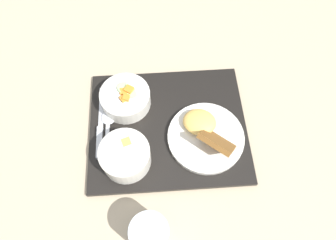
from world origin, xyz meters
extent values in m
plane|color=tan|center=(0.00, 0.00, 0.00)|extent=(4.00, 4.00, 0.00)
cube|color=black|center=(0.00, 0.00, 0.01)|extent=(0.42, 0.36, 0.01)
cylinder|color=silver|center=(-0.11, 0.06, 0.04)|extent=(0.12, 0.12, 0.05)
torus|color=silver|center=(-0.11, 0.06, 0.05)|extent=(0.13, 0.13, 0.01)
cylinder|color=#A8D184|center=(-0.12, 0.06, 0.05)|extent=(0.05, 0.05, 0.01)
cylinder|color=#A8D184|center=(-0.10, 0.07, 0.05)|extent=(0.04, 0.04, 0.02)
cylinder|color=#A8D184|center=(-0.11, 0.08, 0.06)|extent=(0.05, 0.05, 0.01)
cylinder|color=#A8D184|center=(-0.09, 0.06, 0.06)|extent=(0.05, 0.05, 0.01)
cube|color=orange|center=(-0.11, 0.06, 0.06)|extent=(0.02, 0.02, 0.01)
cube|color=orange|center=(-0.11, 0.04, 0.06)|extent=(0.02, 0.02, 0.01)
cube|color=orange|center=(-0.10, 0.04, 0.06)|extent=(0.02, 0.02, 0.01)
cube|color=orange|center=(-0.10, 0.07, 0.06)|extent=(0.03, 0.03, 0.01)
cylinder|color=silver|center=(-0.09, -0.10, 0.04)|extent=(0.11, 0.11, 0.06)
torus|color=silver|center=(-0.09, -0.10, 0.07)|extent=(0.11, 0.11, 0.01)
cylinder|color=olive|center=(-0.09, -0.10, 0.05)|extent=(0.10, 0.10, 0.05)
cube|color=tan|center=(-0.09, -0.07, 0.07)|extent=(0.03, 0.03, 0.01)
cylinder|color=silver|center=(0.09, -0.03, 0.02)|extent=(0.18, 0.18, 0.01)
ellipsoid|color=#EAB756|center=(0.08, 0.00, 0.04)|extent=(0.09, 0.08, 0.03)
cube|color=brown|center=(0.12, -0.05, 0.05)|extent=(0.10, 0.10, 0.07)
cube|color=silver|center=(-0.17, 0.04, 0.01)|extent=(0.03, 0.12, 0.00)
cube|color=silver|center=(-0.16, -0.06, 0.02)|extent=(0.02, 0.08, 0.01)
ellipsoid|color=silver|center=(-0.15, 0.01, 0.02)|extent=(0.04, 0.04, 0.01)
cube|color=silver|center=(-0.14, -0.05, 0.02)|extent=(0.02, 0.09, 0.01)
cylinder|color=silver|center=(-0.02, -0.26, 0.05)|extent=(0.08, 0.08, 0.09)
cylinder|color=silver|center=(-0.02, -0.26, 0.03)|extent=(0.07, 0.07, 0.05)
camera|label=1|loc=(0.02, -0.32, 0.68)|focal=32.00mm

